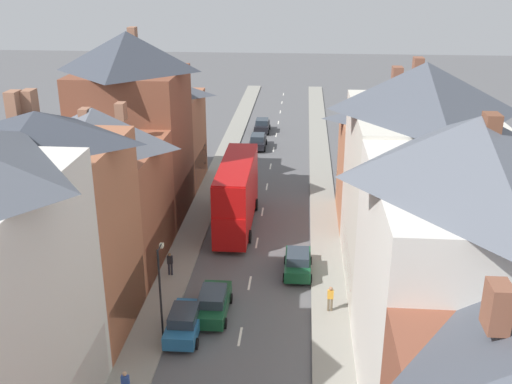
{
  "coord_description": "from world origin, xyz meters",
  "views": [
    {
      "loc": [
        3.14,
        -10.19,
        19.59
      ],
      "look_at": [
        -0.61,
        36.84,
        1.44
      ],
      "focal_mm": 42.0,
      "sensor_mm": 36.0,
      "label": 1
    }
  ],
  "objects_px": {
    "double_decker_bus_lead": "(237,193)",
    "car_parked_left_a": "(185,322)",
    "car_near_blue": "(298,262)",
    "car_mid_black": "(258,141)",
    "street_lamp": "(161,286)",
    "car_parked_left_b": "(213,303)",
    "car_near_silver": "(262,125)",
    "pedestrian_far_left": "(170,263)",
    "pedestrian_mid_right": "(330,297)",
    "pedestrian_mid_left": "(126,384)"
  },
  "relations": [
    {
      "from": "car_parked_left_b",
      "to": "street_lamp",
      "type": "xyz_separation_m",
      "value": [
        -2.45,
        -2.47,
        2.4
      ]
    },
    {
      "from": "car_mid_black",
      "to": "pedestrian_far_left",
      "type": "relative_size",
      "value": 2.73
    },
    {
      "from": "pedestrian_mid_left",
      "to": "car_near_silver",
      "type": "bearing_deg",
      "value": 86.49
    },
    {
      "from": "car_parked_left_a",
      "to": "car_parked_left_b",
      "type": "bearing_deg",
      "value": 58.58
    },
    {
      "from": "car_near_blue",
      "to": "pedestrian_far_left",
      "type": "height_order",
      "value": "pedestrian_far_left"
    },
    {
      "from": "car_mid_black",
      "to": "street_lamp",
      "type": "xyz_separation_m",
      "value": [
        -2.45,
        -36.74,
        2.43
      ]
    },
    {
      "from": "double_decker_bus_lead",
      "to": "street_lamp",
      "type": "distance_m",
      "value": 15.59
    },
    {
      "from": "car_near_silver",
      "to": "pedestrian_far_left",
      "type": "xyz_separation_m",
      "value": [
        -3.52,
        -36.8,
        0.2
      ]
    },
    {
      "from": "car_mid_black",
      "to": "car_parked_left_b",
      "type": "distance_m",
      "value": 34.28
    },
    {
      "from": "car_mid_black",
      "to": "car_parked_left_b",
      "type": "bearing_deg",
      "value": -90.0
    },
    {
      "from": "car_mid_black",
      "to": "street_lamp",
      "type": "bearing_deg",
      "value": -93.81
    },
    {
      "from": "pedestrian_mid_left",
      "to": "car_parked_left_a",
      "type": "bearing_deg",
      "value": 73.33
    },
    {
      "from": "car_near_silver",
      "to": "pedestrian_mid_right",
      "type": "bearing_deg",
      "value": -80.32
    },
    {
      "from": "car_near_blue",
      "to": "car_near_silver",
      "type": "relative_size",
      "value": 1.02
    },
    {
      "from": "pedestrian_mid_left",
      "to": "pedestrian_far_left",
      "type": "xyz_separation_m",
      "value": [
        -0.52,
        12.2,
        0.0
      ]
    },
    {
      "from": "car_mid_black",
      "to": "pedestrian_mid_right",
      "type": "distance_m",
      "value": 34.18
    },
    {
      "from": "double_decker_bus_lead",
      "to": "pedestrian_mid_left",
      "type": "xyz_separation_m",
      "value": [
        -3.0,
        -20.75,
        -1.78
      ]
    },
    {
      "from": "double_decker_bus_lead",
      "to": "car_parked_left_a",
      "type": "distance_m",
      "value": 15.24
    },
    {
      "from": "pedestrian_far_left",
      "to": "car_parked_left_b",
      "type": "bearing_deg",
      "value": -51.16
    },
    {
      "from": "car_parked_left_a",
      "to": "pedestrian_far_left",
      "type": "xyz_separation_m",
      "value": [
        -2.22,
        6.51,
        0.2
      ]
    },
    {
      "from": "pedestrian_mid_right",
      "to": "pedestrian_far_left",
      "type": "bearing_deg",
      "value": 161.03
    },
    {
      "from": "car_parked_left_a",
      "to": "pedestrian_far_left",
      "type": "relative_size",
      "value": 2.57
    },
    {
      "from": "pedestrian_far_left",
      "to": "car_parked_left_a",
      "type": "bearing_deg",
      "value": -71.12
    },
    {
      "from": "car_near_silver",
      "to": "pedestrian_far_left",
      "type": "relative_size",
      "value": 2.45
    },
    {
      "from": "pedestrian_mid_right",
      "to": "car_near_blue",
      "type": "bearing_deg",
      "value": 113.09
    },
    {
      "from": "double_decker_bus_lead",
      "to": "car_mid_black",
      "type": "distance_m",
      "value": 21.44
    },
    {
      "from": "car_near_blue",
      "to": "car_parked_left_a",
      "type": "height_order",
      "value": "car_near_blue"
    },
    {
      "from": "car_near_blue",
      "to": "car_parked_left_a",
      "type": "bearing_deg",
      "value": -129.27
    },
    {
      "from": "double_decker_bus_lead",
      "to": "car_parked_left_b",
      "type": "relative_size",
      "value": 2.46
    },
    {
      "from": "pedestrian_mid_left",
      "to": "pedestrian_mid_right",
      "type": "distance_m",
      "value": 13.12
    },
    {
      "from": "car_near_blue",
      "to": "car_mid_black",
      "type": "bearing_deg",
      "value": 99.65
    },
    {
      "from": "car_near_blue",
      "to": "double_decker_bus_lead",
      "type": "bearing_deg",
      "value": 123.32
    },
    {
      "from": "double_decker_bus_lead",
      "to": "pedestrian_mid_right",
      "type": "distance_m",
      "value": 14.06
    },
    {
      "from": "car_near_silver",
      "to": "pedestrian_far_left",
      "type": "bearing_deg",
      "value": -95.47
    },
    {
      "from": "car_mid_black",
      "to": "car_parked_left_b",
      "type": "height_order",
      "value": "car_parked_left_b"
    },
    {
      "from": "car_parked_left_b",
      "to": "pedestrian_far_left",
      "type": "bearing_deg",
      "value": 128.84
    },
    {
      "from": "car_mid_black",
      "to": "street_lamp",
      "type": "height_order",
      "value": "street_lamp"
    },
    {
      "from": "car_near_silver",
      "to": "double_decker_bus_lead",
      "type": "bearing_deg",
      "value": -90.02
    },
    {
      "from": "car_near_blue",
      "to": "pedestrian_mid_left",
      "type": "xyz_separation_m",
      "value": [
        -7.91,
        -13.28,
        0.2
      ]
    },
    {
      "from": "double_decker_bus_lead",
      "to": "car_parked_left_b",
      "type": "height_order",
      "value": "double_decker_bus_lead"
    },
    {
      "from": "pedestrian_mid_right",
      "to": "street_lamp",
      "type": "distance_m",
      "value": 10.13
    },
    {
      "from": "car_parked_left_a",
      "to": "pedestrian_mid_left",
      "type": "distance_m",
      "value": 5.95
    },
    {
      "from": "car_parked_left_b",
      "to": "street_lamp",
      "type": "bearing_deg",
      "value": -134.81
    },
    {
      "from": "car_near_silver",
      "to": "car_parked_left_b",
      "type": "bearing_deg",
      "value": -90.0
    },
    {
      "from": "pedestrian_mid_left",
      "to": "pedestrian_far_left",
      "type": "bearing_deg",
      "value": 92.44
    },
    {
      "from": "street_lamp",
      "to": "car_near_silver",
      "type": "bearing_deg",
      "value": 86.79
    },
    {
      "from": "pedestrian_far_left",
      "to": "pedestrian_mid_left",
      "type": "bearing_deg",
      "value": -87.56
    },
    {
      "from": "car_near_blue",
      "to": "car_parked_left_b",
      "type": "xyz_separation_m",
      "value": [
        -4.9,
        -5.46,
        0.01
      ]
    },
    {
      "from": "pedestrian_far_left",
      "to": "car_mid_black",
      "type": "bearing_deg",
      "value": 83.28
    },
    {
      "from": "car_near_silver",
      "to": "pedestrian_mid_left",
      "type": "relative_size",
      "value": 2.45
    }
  ]
}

